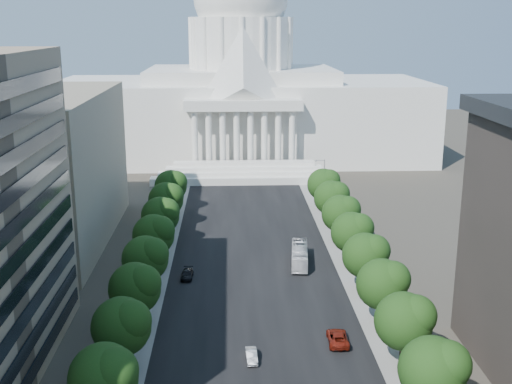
{
  "coord_description": "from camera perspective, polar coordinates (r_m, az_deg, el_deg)",
  "views": [
    {
      "loc": [
        -4.12,
        -26.42,
        43.23
      ],
      "look_at": [
        0.44,
        81.53,
        14.67
      ],
      "focal_mm": 45.0,
      "sensor_mm": 36.0,
      "label": 1
    }
  ],
  "objects": [
    {
      "name": "road_asphalt",
      "position": [
        124.25,
        -0.37,
        -5.55
      ],
      "size": [
        30.0,
        260.0,
        0.01
      ],
      "primitive_type": "cube",
      "color": "black",
      "rests_on": "ground"
    },
    {
      "name": "sidewalk_left",
      "position": [
        125.07,
        -9.14,
        -5.61
      ],
      "size": [
        8.0,
        260.0,
        0.02
      ],
      "primitive_type": "cube",
      "color": "gray",
      "rests_on": "ground"
    },
    {
      "name": "sidewalk_right",
      "position": [
        126.32,
        8.31,
        -5.37
      ],
      "size": [
        8.0,
        260.0,
        0.02
      ],
      "primitive_type": "cube",
      "color": "gray",
      "rests_on": "ground"
    },
    {
      "name": "capitol",
      "position": [
        212.62,
        -1.31,
        8.53
      ],
      "size": [
        120.0,
        56.0,
        73.0
      ],
      "color": "white",
      "rests_on": "ground"
    },
    {
      "name": "office_block_left_far",
      "position": [
        136.76,
        -21.09,
        1.89
      ],
      "size": [
        38.0,
        52.0,
        30.0
      ],
      "primitive_type": "cube",
      "color": "gray",
      "rests_on": "ground"
    },
    {
      "name": "tree_l_c",
      "position": [
        73.54,
        -13.19,
        -15.63
      ],
      "size": [
        7.79,
        7.6,
        9.97
      ],
      "color": "#33261C",
      "rests_on": "ground"
    },
    {
      "name": "tree_l_d",
      "position": [
        83.93,
        -11.69,
        -11.51
      ],
      "size": [
        7.79,
        7.6,
        9.97
      ],
      "color": "#33261C",
      "rests_on": "ground"
    },
    {
      "name": "tree_l_e",
      "position": [
        94.71,
        -10.55,
        -8.31
      ],
      "size": [
        7.79,
        7.6,
        9.97
      ],
      "color": "#33261C",
      "rests_on": "ground"
    },
    {
      "name": "tree_l_f",
      "position": [
        105.75,
        -9.67,
        -5.76
      ],
      "size": [
        7.79,
        7.6,
        9.97
      ],
      "color": "#33261C",
      "rests_on": "ground"
    },
    {
      "name": "tree_l_g",
      "position": [
        116.98,
        -8.96,
        -3.7
      ],
      "size": [
        7.79,
        7.6,
        9.97
      ],
      "color": "#33261C",
      "rests_on": "ground"
    },
    {
      "name": "tree_l_h",
      "position": [
        128.35,
        -8.38,
        -2.0
      ],
      "size": [
        7.79,
        7.6,
        9.97
      ],
      "color": "#33261C",
      "rests_on": "ground"
    },
    {
      "name": "tree_l_i",
      "position": [
        139.83,
        -7.89,
        -0.58
      ],
      "size": [
        7.79,
        7.6,
        9.97
      ],
      "color": "#33261C",
      "rests_on": "ground"
    },
    {
      "name": "tree_l_j",
      "position": [
        151.38,
        -7.48,
        0.62
      ],
      "size": [
        7.79,
        7.6,
        9.97
      ],
      "color": "#33261C",
      "rests_on": "ground"
    },
    {
      "name": "tree_r_c",
      "position": [
        75.69,
        15.71,
        -14.87
      ],
      "size": [
        7.79,
        7.6,
        9.97
      ],
      "color": "#33261C",
      "rests_on": "ground"
    },
    {
      "name": "tree_r_d",
      "position": [
        85.83,
        13.25,
        -10.99
      ],
      "size": [
        7.79,
        7.6,
        9.97
      ],
      "color": "#33261C",
      "rests_on": "ground"
    },
    {
      "name": "tree_r_e",
      "position": [
        96.39,
        11.36,
        -7.93
      ],
      "size": [
        7.79,
        7.6,
        9.97
      ],
      "color": "#33261C",
      "rests_on": "ground"
    },
    {
      "name": "tree_r_f",
      "position": [
        107.26,
        9.87,
        -5.47
      ],
      "size": [
        7.79,
        7.6,
        9.97
      ],
      "color": "#33261C",
      "rests_on": "ground"
    },
    {
      "name": "tree_r_g",
      "position": [
        118.35,
        8.66,
        -3.47
      ],
      "size": [
        7.79,
        7.6,
        9.97
      ],
      "color": "#33261C",
      "rests_on": "ground"
    },
    {
      "name": "tree_r_h",
      "position": [
        129.6,
        7.67,
        -1.81
      ],
      "size": [
        7.79,
        7.6,
        9.97
      ],
      "color": "#33261C",
      "rests_on": "ground"
    },
    {
      "name": "tree_r_i",
      "position": [
        140.97,
        6.83,
        -0.42
      ],
      "size": [
        7.79,
        7.6,
        9.97
      ],
      "color": "#33261C",
      "rests_on": "ground"
    },
    {
      "name": "tree_r_j",
      "position": [
        152.44,
        6.13,
        0.76
      ],
      "size": [
        7.79,
        7.6,
        9.97
      ],
      "color": "#33261C",
      "rests_on": "ground"
    },
    {
      "name": "streetlight_b",
      "position": [
        75.82,
        17.04,
        -15.47
      ],
      "size": [
        2.61,
        0.44,
        9.0
      ],
      "color": "gray",
      "rests_on": "ground"
    },
    {
      "name": "streetlight_c",
      "position": [
        97.18,
        12.22,
        -8.19
      ],
      "size": [
        2.61,
        0.44,
        9.0
      ],
      "color": "gray",
      "rests_on": "ground"
    },
    {
      "name": "streetlight_d",
      "position": [
        119.96,
        9.28,
        -3.56
      ],
      "size": [
        2.61,
        0.44,
        9.0
      ],
      "color": "gray",
      "rests_on": "ground"
    },
    {
      "name": "streetlight_e",
      "position": [
        143.48,
        7.31,
        -0.43
      ],
      "size": [
        2.61,
        0.44,
        9.0
      ],
      "color": "gray",
      "rests_on": "ground"
    },
    {
      "name": "streetlight_f",
      "position": [
        167.43,
        5.9,
        1.82
      ],
      "size": [
        2.61,
        0.44,
        9.0
      ],
      "color": "gray",
      "rests_on": "ground"
    },
    {
      "name": "car_silver",
      "position": [
        87.33,
        -0.41,
        -14.35
      ],
      "size": [
        1.64,
        4.19,
        1.36
      ],
      "primitive_type": "imported",
      "rotation": [
        0.0,
        0.0,
        0.05
      ],
      "color": "#B6B8BE",
      "rests_on": "ground"
    },
    {
      "name": "car_red",
      "position": [
        92.1,
        7.27,
        -12.74
      ],
      "size": [
        2.97,
        6.04,
        1.65
      ],
      "primitive_type": "imported",
      "rotation": [
        0.0,
        0.0,
        3.1
      ],
      "color": "maroon",
      "rests_on": "ground"
    },
    {
      "name": "car_dark_b",
      "position": [
        113.4,
        -6.14,
        -7.31
      ],
      "size": [
        2.16,
        4.86,
        1.39
      ],
      "primitive_type": "imported",
      "rotation": [
        0.0,
        0.0,
        -0.05
      ],
      "color": "black",
      "rests_on": "ground"
    },
    {
      "name": "city_bus",
      "position": [
        119.11,
        3.9,
        -5.64
      ],
      "size": [
        4.09,
        12.38,
        3.38
      ],
      "primitive_type": "imported",
      "rotation": [
        0.0,
        0.0,
        -0.1
      ],
      "color": "silver",
      "rests_on": "ground"
    }
  ]
}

